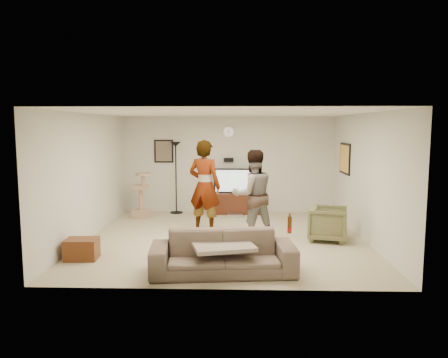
{
  "coord_description": "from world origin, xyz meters",
  "views": [
    {
      "loc": [
        0.24,
        -8.44,
        2.23
      ],
      "look_at": [
        -0.04,
        0.2,
        1.18
      ],
      "focal_mm": 34.39,
      "sensor_mm": 36.0,
      "label": 1
    }
  ],
  "objects_px": {
    "sofa": "(223,253)",
    "side_table": "(82,249)",
    "beer_bottle": "(290,225)",
    "person_left": "(205,186)",
    "tv_stand": "(235,203)",
    "tv": "(235,181)",
    "armchair": "(328,224)",
    "floor_lamp": "(176,178)",
    "person_right": "(253,195)",
    "cat_tree": "(141,195)"
  },
  "relations": [
    {
      "from": "cat_tree",
      "to": "tv",
      "type": "bearing_deg",
      "value": 15.14
    },
    {
      "from": "person_right",
      "to": "tv_stand",
      "type": "bearing_deg",
      "value": -99.52
    },
    {
      "from": "sofa",
      "to": "side_table",
      "type": "relative_size",
      "value": 4.13
    },
    {
      "from": "cat_tree",
      "to": "side_table",
      "type": "bearing_deg",
      "value": -94.49
    },
    {
      "from": "floor_lamp",
      "to": "person_left",
      "type": "height_order",
      "value": "person_left"
    },
    {
      "from": "person_left",
      "to": "side_table",
      "type": "relative_size",
      "value": 3.7
    },
    {
      "from": "armchair",
      "to": "sofa",
      "type": "bearing_deg",
      "value": 148.31
    },
    {
      "from": "beer_bottle",
      "to": "side_table",
      "type": "relative_size",
      "value": 0.47
    },
    {
      "from": "tv_stand",
      "to": "person_right",
      "type": "xyz_separation_m",
      "value": [
        0.38,
        -2.54,
        0.62
      ]
    },
    {
      "from": "cat_tree",
      "to": "person_left",
      "type": "height_order",
      "value": "person_left"
    },
    {
      "from": "floor_lamp",
      "to": "armchair",
      "type": "distance_m",
      "value": 4.31
    },
    {
      "from": "person_left",
      "to": "beer_bottle",
      "type": "xyz_separation_m",
      "value": [
        1.48,
        -2.61,
        -0.22
      ]
    },
    {
      "from": "side_table",
      "to": "sofa",
      "type": "bearing_deg",
      "value": -14.53
    },
    {
      "from": "tv",
      "to": "floor_lamp",
      "type": "bearing_deg",
      "value": 179.74
    },
    {
      "from": "person_right",
      "to": "beer_bottle",
      "type": "height_order",
      "value": "person_right"
    },
    {
      "from": "armchair",
      "to": "person_left",
      "type": "bearing_deg",
      "value": 89.58
    },
    {
      "from": "person_right",
      "to": "sofa",
      "type": "relative_size",
      "value": 0.82
    },
    {
      "from": "tv_stand",
      "to": "cat_tree",
      "type": "xyz_separation_m",
      "value": [
        -2.3,
        -0.62,
        0.29
      ]
    },
    {
      "from": "tv",
      "to": "floor_lamp",
      "type": "relative_size",
      "value": 0.58
    },
    {
      "from": "tv",
      "to": "armchair",
      "type": "distance_m",
      "value": 3.24
    },
    {
      "from": "person_left",
      "to": "beer_bottle",
      "type": "height_order",
      "value": "person_left"
    },
    {
      "from": "tv_stand",
      "to": "sofa",
      "type": "height_order",
      "value": "sofa"
    },
    {
      "from": "cat_tree",
      "to": "beer_bottle",
      "type": "distance_m",
      "value": 5.08
    },
    {
      "from": "tv_stand",
      "to": "armchair",
      "type": "relative_size",
      "value": 1.75
    },
    {
      "from": "cat_tree",
      "to": "armchair",
      "type": "bearing_deg",
      "value": -25.52
    },
    {
      "from": "person_left",
      "to": "beer_bottle",
      "type": "relative_size",
      "value": 7.86
    },
    {
      "from": "tv",
      "to": "side_table",
      "type": "xyz_separation_m",
      "value": [
        -2.56,
        -3.97,
        -0.68
      ]
    },
    {
      "from": "armchair",
      "to": "side_table",
      "type": "distance_m",
      "value": 4.63
    },
    {
      "from": "floor_lamp",
      "to": "side_table",
      "type": "distance_m",
      "value": 4.18
    },
    {
      "from": "tv",
      "to": "person_left",
      "type": "bearing_deg",
      "value": -107.42
    },
    {
      "from": "tv",
      "to": "beer_bottle",
      "type": "xyz_separation_m",
      "value": [
        0.86,
        -4.59,
        -0.09
      ]
    },
    {
      "from": "floor_lamp",
      "to": "person_right",
      "type": "bearing_deg",
      "value": -53.31
    },
    {
      "from": "tv_stand",
      "to": "beer_bottle",
      "type": "relative_size",
      "value": 5.17
    },
    {
      "from": "tv_stand",
      "to": "beer_bottle",
      "type": "distance_m",
      "value": 4.7
    },
    {
      "from": "cat_tree",
      "to": "person_right",
      "type": "xyz_separation_m",
      "value": [
        2.68,
        -1.91,
        0.33
      ]
    },
    {
      "from": "cat_tree",
      "to": "beer_bottle",
      "type": "height_order",
      "value": "cat_tree"
    },
    {
      "from": "tv",
      "to": "sofa",
      "type": "distance_m",
      "value": 4.63
    },
    {
      "from": "tv_stand",
      "to": "person_left",
      "type": "height_order",
      "value": "person_left"
    },
    {
      "from": "floor_lamp",
      "to": "beer_bottle",
      "type": "relative_size",
      "value": 7.39
    },
    {
      "from": "floor_lamp",
      "to": "person_left",
      "type": "distance_m",
      "value": 2.19
    },
    {
      "from": "person_right",
      "to": "beer_bottle",
      "type": "bearing_deg",
      "value": 85.26
    },
    {
      "from": "person_left",
      "to": "armchair",
      "type": "distance_m",
      "value": 2.64
    },
    {
      "from": "sofa",
      "to": "beer_bottle",
      "type": "distance_m",
      "value": 1.1
    },
    {
      "from": "floor_lamp",
      "to": "armchair",
      "type": "relative_size",
      "value": 2.5
    },
    {
      "from": "person_left",
      "to": "armchair",
      "type": "xyz_separation_m",
      "value": [
        2.48,
        -0.62,
        -0.65
      ]
    },
    {
      "from": "sofa",
      "to": "armchair",
      "type": "relative_size",
      "value": 2.96
    },
    {
      "from": "floor_lamp",
      "to": "person_right",
      "type": "distance_m",
      "value": 3.17
    },
    {
      "from": "tv_stand",
      "to": "side_table",
      "type": "distance_m",
      "value": 4.72
    },
    {
      "from": "tv_stand",
      "to": "person_left",
      "type": "distance_m",
      "value": 2.2
    },
    {
      "from": "tv",
      "to": "cat_tree",
      "type": "relative_size",
      "value": 0.95
    }
  ]
}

